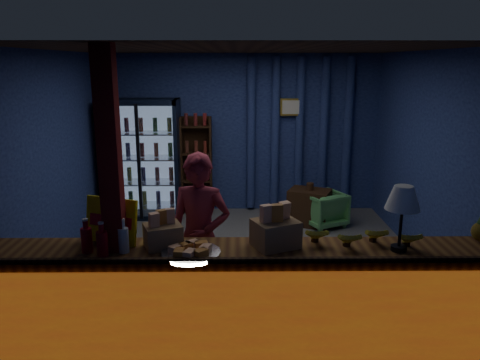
# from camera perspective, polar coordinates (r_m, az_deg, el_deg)

# --- Properties ---
(ground) EXTENTS (4.60, 4.60, 0.00)m
(ground) POSITION_cam_1_polar(r_m,az_deg,el_deg) (6.04, 0.05, -9.83)
(ground) COLOR #515154
(ground) RESTS_ON ground
(room_walls) EXTENTS (4.60, 4.60, 4.60)m
(room_walls) POSITION_cam_1_polar(r_m,az_deg,el_deg) (5.59, 0.05, 5.04)
(room_walls) COLOR navy
(room_walls) RESTS_ON ground
(counter) EXTENTS (4.40, 0.57, 0.99)m
(counter) POSITION_cam_1_polar(r_m,az_deg,el_deg) (4.12, 0.36, -14.57)
(counter) COLOR brown
(counter) RESTS_ON ground
(support_post) EXTENTS (0.16, 0.16, 2.60)m
(support_post) POSITION_cam_1_polar(r_m,az_deg,el_deg) (3.92, -15.17, -3.47)
(support_post) COLOR maroon
(support_post) RESTS_ON ground
(beverage_cooler) EXTENTS (1.20, 0.62, 1.90)m
(beverage_cooler) POSITION_cam_1_polar(r_m,az_deg,el_deg) (7.73, -11.68, 2.52)
(beverage_cooler) COLOR black
(beverage_cooler) RESTS_ON ground
(bottle_shelf) EXTENTS (0.50, 0.28, 1.60)m
(bottle_shelf) POSITION_cam_1_polar(r_m,az_deg,el_deg) (7.78, -5.28, 1.78)
(bottle_shelf) COLOR #382312
(bottle_shelf) RESTS_ON ground
(curtain_folds) EXTENTS (1.74, 0.14, 2.50)m
(curtain_folds) POSITION_cam_1_polar(r_m,az_deg,el_deg) (7.82, 7.26, 5.55)
(curtain_folds) COLOR navy
(curtain_folds) RESTS_ON room_walls
(framed_picture) EXTENTS (0.36, 0.04, 0.28)m
(framed_picture) POSITION_cam_1_polar(r_m,az_deg,el_deg) (7.70, 6.29, 8.82)
(framed_picture) COLOR gold
(framed_picture) RESTS_ON room_walls
(shopkeeper) EXTENTS (0.67, 0.51, 1.65)m
(shopkeeper) POSITION_cam_1_polar(r_m,az_deg,el_deg) (4.52, -4.93, -7.05)
(shopkeeper) COLOR maroon
(shopkeeper) RESTS_ON ground
(green_chair) EXTENTS (0.77, 0.78, 0.54)m
(green_chair) POSITION_cam_1_polar(r_m,az_deg,el_deg) (7.30, 10.14, -3.50)
(green_chair) COLOR #56AC5A
(green_chair) RESTS_ON ground
(side_table) EXTENTS (0.73, 0.65, 0.66)m
(side_table) POSITION_cam_1_polar(r_m,az_deg,el_deg) (7.33, 8.43, -3.27)
(side_table) COLOR #382312
(side_table) RESTS_ON ground
(yellow_sign) EXTENTS (0.49, 0.27, 0.39)m
(yellow_sign) POSITION_cam_1_polar(r_m,az_deg,el_deg) (4.14, -15.44, -4.80)
(yellow_sign) COLOR yellow
(yellow_sign) RESTS_ON counter
(soda_bottles) EXTENTS (0.39, 0.17, 0.29)m
(soda_bottles) POSITION_cam_1_polar(r_m,az_deg,el_deg) (3.94, -16.24, -7.04)
(soda_bottles) COLOR #B40C1D
(soda_bottles) RESTS_ON counter
(snack_box_left) EXTENTS (0.44, 0.41, 0.37)m
(snack_box_left) POSITION_cam_1_polar(r_m,az_deg,el_deg) (3.94, 4.36, -6.26)
(snack_box_left) COLOR #9A804A
(snack_box_left) RESTS_ON counter
(snack_box_centre) EXTENTS (0.36, 0.33, 0.31)m
(snack_box_centre) POSITION_cam_1_polar(r_m,az_deg,el_deg) (3.99, -9.38, -6.50)
(snack_box_centre) COLOR #9A804A
(snack_box_centre) RESTS_ON counter
(pastry_tray) EXTENTS (0.48, 0.48, 0.08)m
(pastry_tray) POSITION_cam_1_polar(r_m,az_deg,el_deg) (3.82, -5.99, -8.66)
(pastry_tray) COLOR silver
(pastry_tray) RESTS_ON counter
(banana_bunches) EXTENTS (0.98, 0.29, 0.16)m
(banana_bunches) POSITION_cam_1_polar(r_m,az_deg,el_deg) (4.10, 14.59, -6.68)
(banana_bunches) COLOR yellow
(banana_bunches) RESTS_ON counter
(table_lamp) EXTENTS (0.28, 0.28, 0.55)m
(table_lamp) POSITION_cam_1_polar(r_m,az_deg,el_deg) (3.96, 19.24, -2.37)
(table_lamp) COLOR black
(table_lamp) RESTS_ON counter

